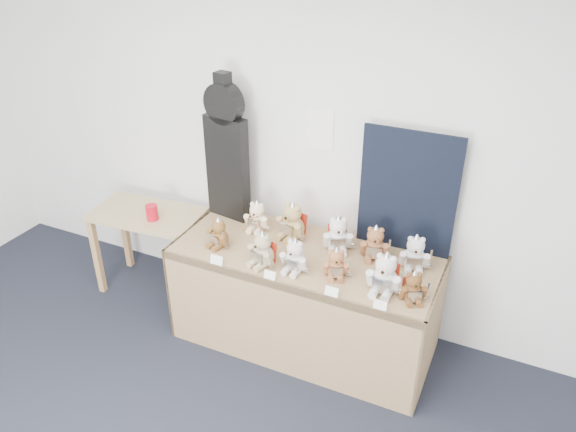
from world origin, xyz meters
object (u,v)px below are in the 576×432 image
at_px(teddy_front_far_right, 385,275).
at_px(teddy_back_right, 375,244).
at_px(teddy_front_left, 262,250).
at_px(teddy_front_centre, 295,257).
at_px(teddy_back_centre_left, 292,222).
at_px(teddy_back_centre_right, 338,235).
at_px(red_cup, 152,213).
at_px(teddy_front_end, 413,288).
at_px(side_table, 148,226).
at_px(teddy_back_left, 257,217).
at_px(teddy_back_far_left, 255,220).
at_px(guitar_case, 227,150).
at_px(teddy_back_end, 415,254).
at_px(display_table, 301,279).
at_px(teddy_front_right, 336,264).
at_px(teddy_front_far_left, 218,234).

height_order(teddy_front_far_right, teddy_back_right, teddy_front_far_right).
bearing_deg(teddy_front_left, teddy_front_centre, 24.11).
height_order(teddy_back_centre_left, teddy_back_centre_right, teddy_back_centre_left).
height_order(red_cup, teddy_front_end, teddy_front_end).
bearing_deg(teddy_front_far_right, teddy_front_centre, -177.09).
distance_m(side_table, teddy_back_left, 1.01).
bearing_deg(teddy_back_left, red_cup, -175.39).
distance_m(side_table, teddy_front_far_right, 2.09).
bearing_deg(teddy_front_far_right, teddy_back_far_left, 163.24).
relative_size(guitar_case, teddy_front_centre, 4.26).
bearing_deg(teddy_back_centre_right, teddy_back_right, -21.64).
height_order(guitar_case, teddy_back_end, guitar_case).
height_order(display_table, teddy_back_end, teddy_back_end).
relative_size(red_cup, teddy_front_centre, 0.48).
bearing_deg(teddy_back_left, teddy_front_centre, -43.02).
bearing_deg(display_table, teddy_back_centre_right, 51.69).
height_order(red_cup, teddy_back_far_left, teddy_back_far_left).
height_order(side_table, guitar_case, guitar_case).
height_order(teddy_front_centre, teddy_back_far_left, teddy_front_centre).
xyz_separation_m(teddy_front_left, teddy_back_end, (0.94, 0.38, 0.00)).
bearing_deg(teddy_back_end, side_table, 167.35).
bearing_deg(guitar_case, display_table, -15.45).
distance_m(display_table, red_cup, 1.33).
bearing_deg(teddy_front_left, teddy_back_left, 140.39).
bearing_deg(teddy_front_centre, teddy_back_far_left, 146.60).
relative_size(teddy_back_end, teddy_back_far_left, 1.32).
distance_m(teddy_front_end, teddy_back_centre_right, 0.71).
xyz_separation_m(teddy_front_centre, teddy_back_centre_right, (0.16, 0.37, 0.01)).
height_order(teddy_back_right, teddy_back_end, teddy_back_end).
distance_m(red_cup, teddy_front_right, 1.61).
relative_size(teddy_front_end, teddy_back_centre_left, 0.74).
bearing_deg(teddy_back_left, teddy_front_far_left, -119.31).
distance_m(teddy_front_far_right, teddy_back_centre_left, 0.87).
xyz_separation_m(teddy_back_left, teddy_back_right, (0.91, 0.01, 0.01)).
bearing_deg(display_table, red_cup, 176.20).
bearing_deg(teddy_front_right, teddy_back_centre_right, 87.84).
bearing_deg(teddy_back_far_left, teddy_front_end, 9.94).
bearing_deg(teddy_front_far_right, teddy_back_right, 116.65).
xyz_separation_m(side_table, teddy_back_end, (2.16, 0.07, 0.28)).
relative_size(side_table, teddy_back_right, 3.42).
xyz_separation_m(red_cup, teddy_front_far_left, (0.71, -0.17, 0.08)).
xyz_separation_m(display_table, teddy_back_far_left, (-0.47, 0.22, 0.25)).
bearing_deg(teddy_front_end, teddy_front_left, 154.68).
bearing_deg(teddy_front_far_right, guitar_case, 162.19).
relative_size(teddy_back_centre_right, teddy_back_end, 1.05).
relative_size(side_table, red_cup, 7.38).
bearing_deg(display_table, teddy_front_left, -143.05).
bearing_deg(teddy_front_far_right, red_cup, 174.61).
relative_size(teddy_front_far_left, teddy_back_centre_right, 0.83).
bearing_deg(teddy_front_right, teddy_back_right, 42.48).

